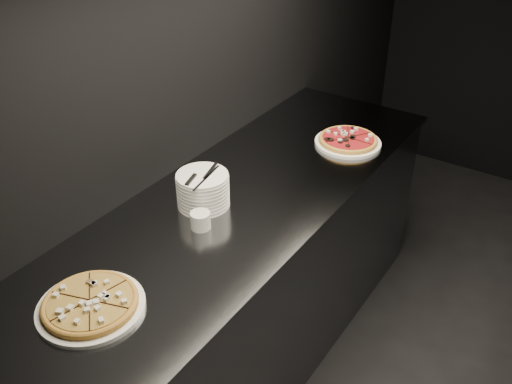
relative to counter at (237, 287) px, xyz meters
The scene contains 7 objects.
wall_left 1.01m from the counter, behind, with size 0.02×5.00×2.80m, color black.
counter is the anchor object (origin of this frame).
pizza_mushroom 0.89m from the counter, 91.31° to the right, with size 0.38×0.38×0.04m.
pizza_tomato 0.87m from the counter, 77.60° to the left, with size 0.32×0.32×0.04m.
plate_stack 0.54m from the counter, 136.58° to the right, with size 0.21×0.21×0.14m.
cutlery 0.62m from the counter, 129.27° to the right, with size 0.07×0.22×0.01m.
ramekin 0.54m from the counter, 91.13° to the right, with size 0.08×0.08×0.07m.
Camera 1 is at (-0.99, -1.56, 2.19)m, focal length 40.00 mm.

